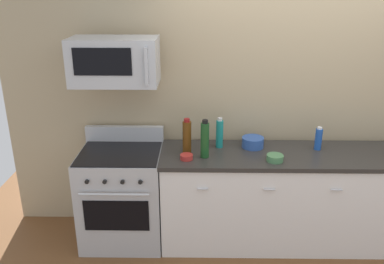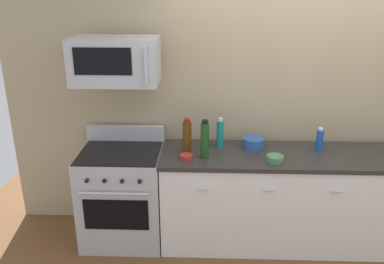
{
  "view_description": "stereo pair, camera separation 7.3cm",
  "coord_description": "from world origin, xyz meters",
  "px_view_note": "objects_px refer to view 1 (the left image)",
  "views": [
    {
      "loc": [
        -0.9,
        -3.38,
        2.39
      ],
      "look_at": [
        -0.95,
        -0.05,
        1.14
      ],
      "focal_mm": 37.72,
      "sensor_mm": 36.0,
      "label": 1
    },
    {
      "loc": [
        -0.83,
        -3.38,
        2.39
      ],
      "look_at": [
        -0.95,
        -0.05,
        1.14
      ],
      "focal_mm": 37.72,
      "sensor_mm": 36.0,
      "label": 2
    }
  ],
  "objects_px": {
    "bowl_green_glaze": "(275,158)",
    "bottle_wine_green": "(205,140)",
    "bottle_soda_blue": "(318,139)",
    "bottle_wine_amber": "(187,137)",
    "bowl_blue_mixing": "(253,142)",
    "bowl_red_small": "(187,157)",
    "range_oven": "(123,195)",
    "microwave": "(115,61)",
    "bottle_sparkling_teal": "(220,133)"
  },
  "relations": [
    {
      "from": "bottle_soda_blue",
      "to": "microwave",
      "type": "bearing_deg",
      "value": -178.33
    },
    {
      "from": "range_oven",
      "to": "bowl_red_small",
      "type": "xyz_separation_m",
      "value": [
        0.62,
        -0.15,
        0.47
      ]
    },
    {
      "from": "bottle_wine_green",
      "to": "bottle_wine_amber",
      "type": "bearing_deg",
      "value": 149.5
    },
    {
      "from": "microwave",
      "to": "bottle_soda_blue",
      "type": "distance_m",
      "value": 1.97
    },
    {
      "from": "bowl_blue_mixing",
      "to": "bottle_soda_blue",
      "type": "bearing_deg",
      "value": -4.15
    },
    {
      "from": "bottle_sparkling_teal",
      "to": "bowl_green_glaze",
      "type": "xyz_separation_m",
      "value": [
        0.47,
        -0.31,
        -0.11
      ]
    },
    {
      "from": "bottle_soda_blue",
      "to": "bottle_wine_amber",
      "type": "height_order",
      "value": "bottle_wine_amber"
    },
    {
      "from": "microwave",
      "to": "bowl_blue_mixing",
      "type": "distance_m",
      "value": 1.46
    },
    {
      "from": "bottle_soda_blue",
      "to": "bottle_wine_amber",
      "type": "xyz_separation_m",
      "value": [
        -1.22,
        -0.1,
        0.05
      ]
    },
    {
      "from": "bottle_sparkling_teal",
      "to": "bowl_green_glaze",
      "type": "distance_m",
      "value": 0.57
    },
    {
      "from": "range_oven",
      "to": "bottle_soda_blue",
      "type": "distance_m",
      "value": 1.92
    },
    {
      "from": "microwave",
      "to": "bottle_wine_amber",
      "type": "xyz_separation_m",
      "value": [
        0.62,
        -0.04,
        -0.67
      ]
    },
    {
      "from": "range_oven",
      "to": "bowl_blue_mixing",
      "type": "distance_m",
      "value": 1.34
    },
    {
      "from": "microwave",
      "to": "bottle_wine_amber",
      "type": "height_order",
      "value": "microwave"
    },
    {
      "from": "range_oven",
      "to": "microwave",
      "type": "relative_size",
      "value": 1.44
    },
    {
      "from": "bottle_soda_blue",
      "to": "bottle_wine_amber",
      "type": "distance_m",
      "value": 1.22
    },
    {
      "from": "microwave",
      "to": "bottle_soda_blue",
      "type": "xyz_separation_m",
      "value": [
        1.83,
        0.05,
        -0.73
      ]
    },
    {
      "from": "bottle_soda_blue",
      "to": "bottle_wine_green",
      "type": "distance_m",
      "value": 1.07
    },
    {
      "from": "bottle_wine_amber",
      "to": "bowl_red_small",
      "type": "bearing_deg",
      "value": -90.13
    },
    {
      "from": "bottle_wine_amber",
      "to": "bowl_red_small",
      "type": "distance_m",
      "value": 0.2
    },
    {
      "from": "range_oven",
      "to": "bottle_wine_green",
      "type": "height_order",
      "value": "bottle_wine_green"
    },
    {
      "from": "bottle_wine_green",
      "to": "bowl_red_small",
      "type": "distance_m",
      "value": 0.22
    },
    {
      "from": "range_oven",
      "to": "bowl_green_glaze",
      "type": "bearing_deg",
      "value": -6.98
    },
    {
      "from": "range_oven",
      "to": "bottle_wine_amber",
      "type": "height_order",
      "value": "bottle_wine_amber"
    },
    {
      "from": "microwave",
      "to": "bowl_red_small",
      "type": "relative_size",
      "value": 6.62
    },
    {
      "from": "bottle_soda_blue",
      "to": "bowl_red_small",
      "type": "distance_m",
      "value": 1.24
    },
    {
      "from": "bowl_blue_mixing",
      "to": "bottle_wine_green",
      "type": "bearing_deg",
      "value": -152.88
    },
    {
      "from": "bottle_sparkling_teal",
      "to": "bottle_wine_green",
      "type": "relative_size",
      "value": 0.83
    },
    {
      "from": "range_oven",
      "to": "bottle_soda_blue",
      "type": "relative_size",
      "value": 4.84
    },
    {
      "from": "bottle_soda_blue",
      "to": "bowl_blue_mixing",
      "type": "xyz_separation_m",
      "value": [
        -0.6,
        0.04,
        -0.05
      ]
    },
    {
      "from": "bottle_wine_amber",
      "to": "bowl_red_small",
      "type": "relative_size",
      "value": 2.91
    },
    {
      "from": "bottle_sparkling_teal",
      "to": "bottle_wine_green",
      "type": "bearing_deg",
      "value": -121.26
    },
    {
      "from": "bowl_green_glaze",
      "to": "bottle_sparkling_teal",
      "type": "bearing_deg",
      "value": 146.54
    },
    {
      "from": "bowl_green_glaze",
      "to": "bottle_wine_green",
      "type": "bearing_deg",
      "value": 172.77
    },
    {
      "from": "microwave",
      "to": "bottle_wine_amber",
      "type": "relative_size",
      "value": 2.27
    },
    {
      "from": "bottle_soda_blue",
      "to": "bottle_wine_green",
      "type": "xyz_separation_m",
      "value": [
        -1.06,
        -0.19,
        0.06
      ]
    },
    {
      "from": "range_oven",
      "to": "bottle_soda_blue",
      "type": "height_order",
      "value": "bottle_soda_blue"
    },
    {
      "from": "bottle_soda_blue",
      "to": "bowl_red_small",
      "type": "height_order",
      "value": "bottle_soda_blue"
    },
    {
      "from": "bowl_red_small",
      "to": "bottle_wine_amber",
      "type": "bearing_deg",
      "value": 89.87
    },
    {
      "from": "bowl_green_glaze",
      "to": "bowl_red_small",
      "type": "relative_size",
      "value": 1.3
    },
    {
      "from": "bottle_soda_blue",
      "to": "bottle_sparkling_teal",
      "type": "bearing_deg",
      "value": 177.33
    },
    {
      "from": "range_oven",
      "to": "bowl_blue_mixing",
      "type": "relative_size",
      "value": 5.22
    },
    {
      "from": "bowl_blue_mixing",
      "to": "bowl_green_glaze",
      "type": "xyz_separation_m",
      "value": [
        0.15,
        -0.31,
        -0.02
      ]
    },
    {
      "from": "bowl_blue_mixing",
      "to": "bowl_green_glaze",
      "type": "height_order",
      "value": "bowl_blue_mixing"
    },
    {
      "from": "range_oven",
      "to": "bottle_soda_blue",
      "type": "bearing_deg",
      "value": 3.07
    },
    {
      "from": "microwave",
      "to": "bowl_blue_mixing",
      "type": "xyz_separation_m",
      "value": [
        1.23,
        0.1,
        -0.78
      ]
    },
    {
      "from": "bottle_wine_green",
      "to": "bowl_blue_mixing",
      "type": "height_order",
      "value": "bottle_wine_green"
    },
    {
      "from": "bottle_sparkling_teal",
      "to": "bowl_blue_mixing",
      "type": "distance_m",
      "value": 0.33
    },
    {
      "from": "range_oven",
      "to": "bottle_wine_amber",
      "type": "xyz_separation_m",
      "value": [
        0.62,
        0.0,
        0.61
      ]
    },
    {
      "from": "bottle_soda_blue",
      "to": "bottle_wine_green",
      "type": "relative_size",
      "value": 0.63
    }
  ]
}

